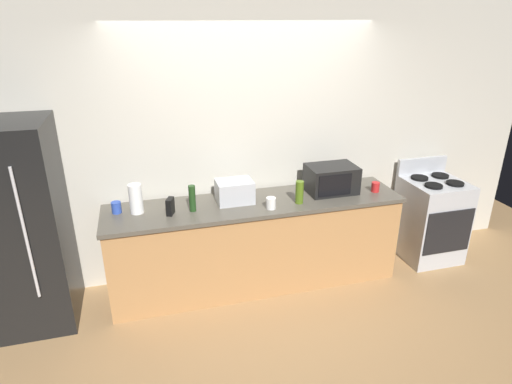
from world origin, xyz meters
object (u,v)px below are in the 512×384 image
Objects in this scene: stove_range at (430,219)px; paper_towel_roll at (136,199)px; mug_red at (375,187)px; bottle_olive_oil at (299,192)px; toaster_oven at (235,191)px; cordless_phone at (170,206)px; mug_blue at (116,207)px; refrigerator at (19,228)px; microwave at (331,179)px; mug_white at (271,203)px; bottle_wine at (192,198)px.

stove_range is 3.15m from paper_towel_roll.
stove_range is 11.14× the size of mug_red.
stove_range is at bearing 4.73° from bottle_olive_oil.
toaster_oven is 0.62m from cordless_phone.
paper_towel_roll is 0.20m from mug_blue.
refrigerator is 18.57× the size of mug_red.
mug_red is at bearing -15.40° from microwave.
cordless_phone is 0.69× the size of bottle_olive_oil.
refrigerator reaches higher than mug_red.
cordless_phone is at bearing -2.79° from refrigerator.
paper_towel_roll reaches higher than stove_range.
refrigerator is 2.44m from bottle_olive_oil.
mug_blue is at bearing 168.34° from mug_white.
bottle_wine is at bearing 168.53° from mug_white.
paper_towel_roll is 1.80× the size of cordless_phone.
mug_blue is (-2.49, 0.17, 0.00)m from mug_red.
stove_range is 4.96× the size of bottle_olive_oil.
cordless_phone is at bearing -174.86° from bottle_wine.
toaster_oven is 0.38m from mug_white.
toaster_oven is 2.27× the size of cordless_phone.
microwave is 4.52× the size of mug_white.
microwave reaches higher than mug_red.
microwave is 4.95× the size of mug_red.
bottle_olive_oil is 0.99m from bottle_wine.
microwave is 0.44m from bottle_olive_oil.
refrigerator is 2.84m from microwave.
microwave reaches higher than toaster_oven.
mug_red is at bearing -2.99° from paper_towel_roll.
toaster_oven is at bearing 179.29° from microwave.
paper_towel_roll is (0.96, 0.05, 0.13)m from refrigerator.
toaster_oven is 0.90m from paper_towel_roll.
mug_blue is (-0.46, 0.16, -0.02)m from cordless_phone.
mug_blue is (-0.66, 0.14, -0.07)m from bottle_wine.
paper_towel_roll reaches higher than toaster_oven.
stove_range is 3.31m from mug_blue.
mug_red is at bearing -174.81° from stove_range.
refrigerator is at bearing -178.14° from toaster_oven.
stove_range is 2.26m from toaster_oven.
microwave is at bearing -0.07° from paper_towel_roll.
refrigerator is at bearing 178.76° from mug_red.
mug_blue is (-0.18, 0.05, -0.08)m from paper_towel_roll.
stove_range is 4.00× the size of paper_towel_roll.
paper_towel_roll is 1.24× the size of bottle_olive_oil.
paper_towel_roll is 2.54× the size of mug_white.
cordless_phone reaches higher than mug_red.
mug_white is at bearing 13.43° from cordless_phone.
bottle_wine is at bearing -1.69° from refrigerator.
paper_towel_roll is (-3.09, 0.05, 0.57)m from stove_range.
stove_range is at bearing 22.51° from cordless_phone.
paper_towel_roll is 1.49m from bottle_olive_oil.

